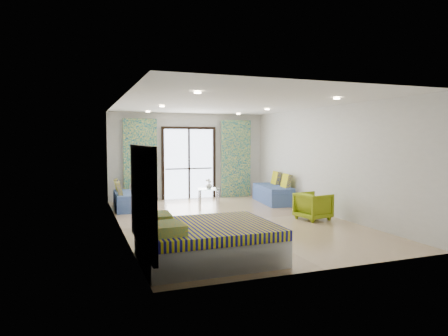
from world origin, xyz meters
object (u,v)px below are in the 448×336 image
object	(u,v)px
coffee_table	(209,190)
bed	(206,241)
daybed_left	(126,200)
daybed_right	(273,193)
armchair	(313,205)

from	to	relation	value
coffee_table	bed	bearing A→B (deg)	-108.44
daybed_left	bed	bearing A→B (deg)	-81.32
daybed_left	daybed_right	size ratio (longest dim) A/B	0.85
coffee_table	armchair	world-z (taller)	coffee_table
bed	armchair	world-z (taller)	bed
bed	armchair	bearing A→B (deg)	32.72
bed	coffee_table	distance (m)	5.73
daybed_right	armchair	bearing A→B (deg)	-88.50
daybed_right	armchair	distance (m)	2.57
daybed_right	coffee_table	size ratio (longest dim) A/B	2.57
daybed_left	coffee_table	size ratio (longest dim) A/B	2.19
bed	coffee_table	bearing A→B (deg)	71.56
bed	daybed_right	size ratio (longest dim) A/B	1.08
armchair	bed	bearing A→B (deg)	111.47
bed	coffee_table	size ratio (longest dim) A/B	2.78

